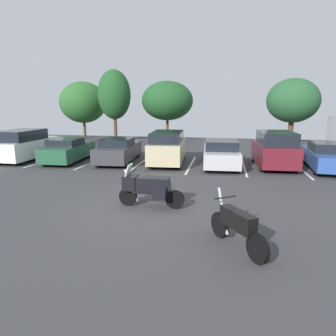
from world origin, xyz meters
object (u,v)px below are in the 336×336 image
at_px(motorcycle_touring, 148,187).
at_px(car_maroon, 274,149).
at_px(car_charcoal, 119,150).
at_px(car_silver, 221,154).
at_px(car_blue, 327,156).
at_px(car_green, 68,150).
at_px(car_champagne, 168,147).
at_px(car_white, 25,145).
at_px(motorcycle_second, 237,226).

distance_m(motorcycle_touring, car_maroon, 9.23).
bearing_deg(motorcycle_touring, car_maroon, 55.95).
relative_size(car_charcoal, car_silver, 1.04).
xyz_separation_m(motorcycle_touring, car_blue, (7.83, 7.54, 0.01)).
height_order(car_charcoal, car_blue, car_blue).
relative_size(car_green, car_silver, 0.93).
xyz_separation_m(motorcycle_touring, car_champagne, (-0.73, 7.58, 0.26)).
height_order(car_white, car_blue, car_white).
xyz_separation_m(car_charcoal, car_champagne, (2.99, -0.03, 0.24)).
bearing_deg(motorcycle_touring, car_champagne, 95.47).
bearing_deg(car_blue, car_green, -178.29).
bearing_deg(car_maroon, car_charcoal, -179.80).
bearing_deg(car_charcoal, motorcycle_second, -57.30).
xyz_separation_m(motorcycle_second, car_blue, (5.02, 10.09, 0.14)).
xyz_separation_m(car_white, car_maroon, (14.70, 0.49, 0.05)).
height_order(motorcycle_second, car_blue, car_blue).
relative_size(car_white, car_maroon, 1.08).
bearing_deg(car_charcoal, car_blue, -0.34).
distance_m(motorcycle_touring, car_blue, 10.87).
xyz_separation_m(car_champagne, car_maroon, (5.89, 0.06, 0.03)).
height_order(motorcycle_touring, motorcycle_second, motorcycle_touring).
bearing_deg(car_silver, car_blue, 2.28).
relative_size(motorcycle_touring, car_maroon, 0.52).
bearing_deg(car_champagne, car_maroon, 0.56).
xyz_separation_m(motorcycle_second, car_maroon, (2.35, 10.19, 0.41)).
bearing_deg(motorcycle_touring, car_silver, 72.56).
xyz_separation_m(motorcycle_second, car_champagne, (-3.53, 10.13, 0.38)).
bearing_deg(car_white, car_maroon, 1.92).
bearing_deg(car_silver, motorcycle_touring, -107.44).
relative_size(car_charcoal, car_champagne, 1.04).
height_order(car_white, car_green, car_white).
relative_size(car_green, car_maroon, 1.01).
relative_size(motorcycle_touring, car_silver, 0.48).
bearing_deg(car_silver, car_charcoal, 177.26).
height_order(car_champagne, car_blue, car_champagne).
bearing_deg(motorcycle_touring, car_blue, 43.92).
xyz_separation_m(car_champagne, car_silver, (3.03, -0.26, -0.23)).
xyz_separation_m(car_charcoal, car_blue, (11.54, -0.07, -0.00)).
bearing_deg(motorcycle_second, car_maroon, 76.99).
height_order(car_white, car_silver, car_white).
height_order(motorcycle_touring, car_champagne, car_champagne).
height_order(car_charcoal, car_champagne, car_champagne).
distance_m(car_green, car_champagne, 5.99).
xyz_separation_m(car_charcoal, car_silver, (6.01, -0.29, 0.01)).
height_order(car_white, car_champagne, car_white).
distance_m(car_champagne, car_blue, 8.56).
relative_size(motorcycle_touring, motorcycle_second, 1.23).
bearing_deg(car_white, car_green, -0.79).
relative_size(car_white, car_champagne, 0.99).
xyz_separation_m(car_white, car_green, (2.85, -0.04, -0.24)).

